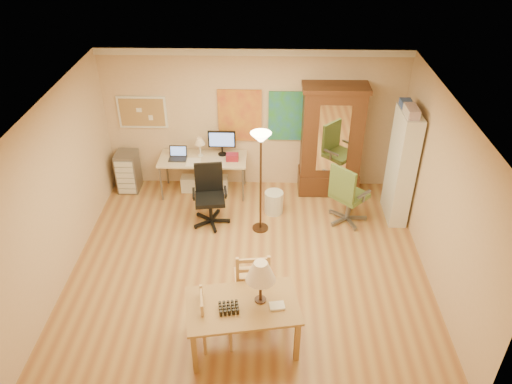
{
  "coord_description": "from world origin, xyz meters",
  "views": [
    {
      "loc": [
        0.27,
        -5.98,
        5.24
      ],
      "look_at": [
        0.1,
        0.3,
        1.19
      ],
      "focal_mm": 35.0,
      "sensor_mm": 36.0,
      "label": 1
    }
  ],
  "objects_px": {
    "armoire": "(331,148)",
    "bookshelf": "(401,167)",
    "dining_table": "(249,295)",
    "computer_desk": "(205,171)",
    "office_chair_black": "(210,208)",
    "office_chair_green": "(347,207)"
  },
  "relations": [
    {
      "from": "computer_desk",
      "to": "office_chair_black",
      "type": "bearing_deg",
      "value": -79.08
    },
    {
      "from": "office_chair_black",
      "to": "bookshelf",
      "type": "xyz_separation_m",
      "value": [
        3.26,
        0.29,
        0.71
      ]
    },
    {
      "from": "computer_desk",
      "to": "office_chair_green",
      "type": "relative_size",
      "value": 1.41
    },
    {
      "from": "office_chair_green",
      "to": "armoire",
      "type": "distance_m",
      "value": 1.21
    },
    {
      "from": "computer_desk",
      "to": "office_chair_green",
      "type": "distance_m",
      "value": 2.74
    },
    {
      "from": "dining_table",
      "to": "armoire",
      "type": "distance_m",
      "value": 3.99
    },
    {
      "from": "office_chair_green",
      "to": "dining_table",
      "type": "bearing_deg",
      "value": -120.28
    },
    {
      "from": "dining_table",
      "to": "bookshelf",
      "type": "distance_m",
      "value": 3.86
    },
    {
      "from": "bookshelf",
      "to": "armoire",
      "type": "bearing_deg",
      "value": 144.57
    },
    {
      "from": "computer_desk",
      "to": "bookshelf",
      "type": "height_order",
      "value": "bookshelf"
    },
    {
      "from": "office_chair_black",
      "to": "armoire",
      "type": "distance_m",
      "value": 2.49
    },
    {
      "from": "dining_table",
      "to": "office_chair_green",
      "type": "height_order",
      "value": "dining_table"
    },
    {
      "from": "office_chair_black",
      "to": "bookshelf",
      "type": "distance_m",
      "value": 3.35
    },
    {
      "from": "computer_desk",
      "to": "armoire",
      "type": "xyz_separation_m",
      "value": [
        2.34,
        0.08,
        0.48
      ]
    },
    {
      "from": "office_chair_green",
      "to": "bookshelf",
      "type": "height_order",
      "value": "bookshelf"
    },
    {
      "from": "dining_table",
      "to": "computer_desk",
      "type": "height_order",
      "value": "dining_table"
    },
    {
      "from": "armoire",
      "to": "bookshelf",
      "type": "height_order",
      "value": "armoire"
    },
    {
      "from": "armoire",
      "to": "bookshelf",
      "type": "relative_size",
      "value": 1.07
    },
    {
      "from": "office_chair_green",
      "to": "bookshelf",
      "type": "distance_m",
      "value": 1.14
    },
    {
      "from": "office_chair_green",
      "to": "bookshelf",
      "type": "bearing_deg",
      "value": 13.89
    },
    {
      "from": "bookshelf",
      "to": "dining_table",
      "type": "bearing_deg",
      "value": -130.01
    },
    {
      "from": "office_chair_green",
      "to": "bookshelf",
      "type": "relative_size",
      "value": 0.57
    }
  ]
}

